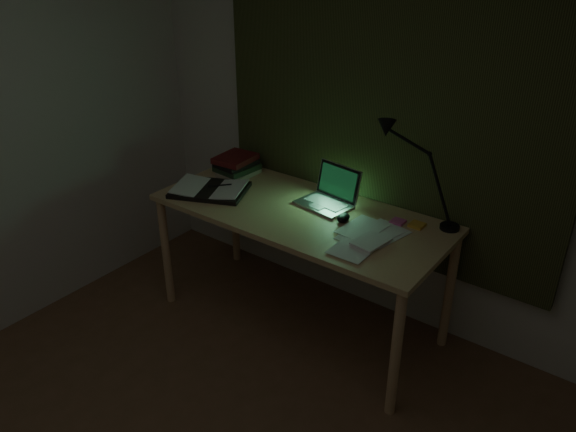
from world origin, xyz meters
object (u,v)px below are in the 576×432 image
at_px(open_textbook, 210,189).
at_px(book_stack, 237,165).
at_px(desk, 299,268).
at_px(desk_lamp, 456,180).
at_px(loose_papers, 365,238).
at_px(laptop, 324,189).

relative_size(open_textbook, book_stack, 1.76).
xyz_separation_m(desk, open_textbook, (-0.61, -0.13, 0.42)).
bearing_deg(desk_lamp, loose_papers, -123.63).
distance_m(laptop, book_stack, 0.74).
height_order(desk, open_textbook, open_textbook).
distance_m(desk, laptop, 0.54).
xyz_separation_m(desk, book_stack, (-0.66, 0.19, 0.47)).
xyz_separation_m(desk, laptop, (0.08, 0.13, 0.52)).
xyz_separation_m(loose_papers, desk_lamp, (0.32, 0.39, 0.28)).
xyz_separation_m(desk, loose_papers, (0.48, -0.08, 0.41)).
relative_size(desk, laptop, 4.99).
xyz_separation_m(open_textbook, desk_lamp, (1.41, 0.44, 0.27)).
bearing_deg(loose_papers, laptop, 152.31).
distance_m(desk, book_stack, 0.83).
bearing_deg(open_textbook, desk, -11.62).
bearing_deg(loose_papers, desk_lamp, 50.77).
bearing_deg(laptop, open_textbook, -150.58).
distance_m(book_stack, loose_papers, 1.17).
bearing_deg(open_textbook, laptop, -2.58).
distance_m(desk, desk_lamp, 1.10).
relative_size(open_textbook, loose_papers, 1.35).
bearing_deg(loose_papers, book_stack, 166.98).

